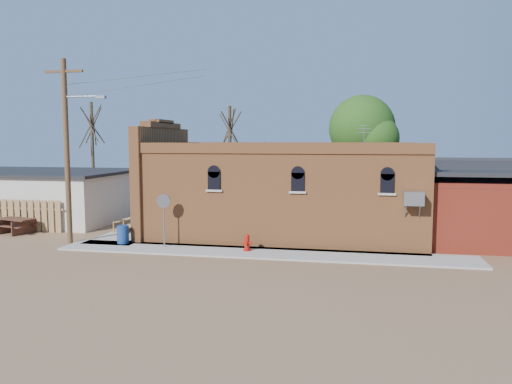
% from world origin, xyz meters
% --- Properties ---
extents(ground, '(120.00, 120.00, 0.00)m').
position_xyz_m(ground, '(0.00, 0.00, 0.00)').
color(ground, brown).
rests_on(ground, ground).
extents(sidewalk_south, '(19.00, 2.20, 0.08)m').
position_xyz_m(sidewalk_south, '(1.50, 0.90, 0.04)').
color(sidewalk_south, '#9E9991').
rests_on(sidewalk_south, ground).
extents(sidewalk_west, '(2.60, 10.00, 0.08)m').
position_xyz_m(sidewalk_west, '(-6.30, 6.00, 0.04)').
color(sidewalk_west, '#9E9991').
rests_on(sidewalk_west, ground).
extents(brick_bar, '(16.40, 7.97, 6.30)m').
position_xyz_m(brick_bar, '(1.64, 5.49, 2.34)').
color(brick_bar, '#B66B37').
rests_on(brick_bar, ground).
extents(red_shed, '(5.40, 6.40, 4.30)m').
position_xyz_m(red_shed, '(11.50, 5.50, 2.27)').
color(red_shed, '#5D2210').
rests_on(red_shed, ground).
extents(wood_fence, '(5.20, 0.10, 1.80)m').
position_xyz_m(wood_fence, '(-12.80, 3.80, 0.90)').
color(wood_fence, '#997045').
rests_on(wood_fence, ground).
extents(utility_pole, '(3.12, 0.26, 9.00)m').
position_xyz_m(utility_pole, '(-8.14, 1.20, 4.77)').
color(utility_pole, brown).
rests_on(utility_pole, ground).
extents(tree_bare_near, '(2.80, 2.80, 7.65)m').
position_xyz_m(tree_bare_near, '(-3.00, 13.00, 5.96)').
color(tree_bare_near, '#4D402C').
rests_on(tree_bare_near, ground).
extents(tree_bare_far, '(2.80, 2.80, 8.16)m').
position_xyz_m(tree_bare_far, '(-14.00, 14.00, 6.36)').
color(tree_bare_far, '#4D402C').
rests_on(tree_bare_far, ground).
extents(tree_leafy, '(4.40, 4.40, 8.15)m').
position_xyz_m(tree_leafy, '(6.00, 13.50, 5.93)').
color(tree_leafy, '#4D402C').
rests_on(tree_leafy, ground).
extents(fire_hydrant, '(0.43, 0.39, 0.78)m').
position_xyz_m(fire_hydrant, '(0.80, 1.04, 0.46)').
color(fire_hydrant, '#A41209').
rests_on(fire_hydrant, sidewalk_south).
extents(stop_sign, '(0.67, 0.27, 2.53)m').
position_xyz_m(stop_sign, '(-3.25, 1.18, 2.03)').
color(stop_sign, gray).
rests_on(stop_sign, sidewalk_south).
extents(trash_barrel, '(0.63, 0.63, 0.88)m').
position_xyz_m(trash_barrel, '(-5.52, 1.50, 0.52)').
color(trash_barrel, navy).
rests_on(trash_barrel, sidewalk_west).
extents(picnic_table, '(2.35, 2.00, 0.84)m').
position_xyz_m(picnic_table, '(-12.66, 3.20, 0.55)').
color(picnic_table, '#47281C').
rests_on(picnic_table, ground).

